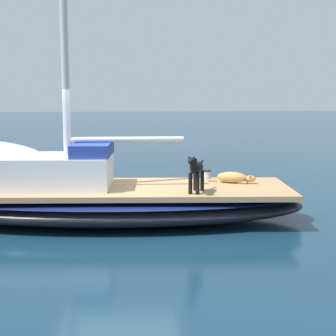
% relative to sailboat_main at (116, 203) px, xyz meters
% --- Properties ---
extents(ground_plane, '(120.00, 120.00, 0.00)m').
position_rel_sailboat_main_xyz_m(ground_plane, '(0.00, 0.00, -0.34)').
color(ground_plane, '#143347').
extents(sailboat_main, '(2.83, 7.34, 0.66)m').
position_rel_sailboat_main_xyz_m(sailboat_main, '(0.00, 0.00, 0.00)').
color(sailboat_main, black).
rests_on(sailboat_main, ground).
extents(mast_main, '(0.14, 2.27, 6.13)m').
position_rel_sailboat_main_xyz_m(mast_main, '(0.04, 0.73, 3.05)').
color(mast_main, silver).
rests_on(mast_main, sailboat_main).
extents(cabin_house, '(1.50, 2.28, 0.84)m').
position_rel_sailboat_main_xyz_m(cabin_house, '(0.05, 1.12, 0.67)').
color(cabin_house, silver).
rests_on(cabin_house, sailboat_main).
extents(dog_black, '(0.91, 0.42, 0.70)m').
position_rel_sailboat_main_xyz_m(dog_black, '(-0.71, -1.45, 0.75)').
color(dog_black, black).
rests_on(dog_black, sailboat_main).
extents(dog_tan, '(0.45, 0.92, 0.22)m').
position_rel_sailboat_main_xyz_m(dog_tan, '(0.26, -2.33, 0.43)').
color(dog_tan, tan).
rests_on(dog_tan, sailboat_main).
extents(deck_winch, '(0.16, 0.16, 0.21)m').
position_rel_sailboat_main_xyz_m(deck_winch, '(0.64, -1.85, 0.42)').
color(deck_winch, '#B7B7BC').
rests_on(deck_winch, sailboat_main).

